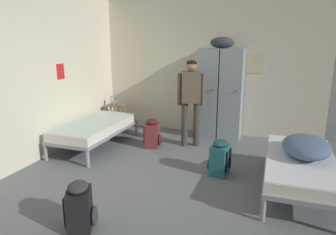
{
  "coord_description": "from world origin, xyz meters",
  "views": [
    {
      "loc": [
        1.38,
        -3.64,
        2.01
      ],
      "look_at": [
        0.0,
        0.28,
        0.95
      ],
      "focal_mm": 32.59,
      "sensor_mm": 36.0,
      "label": 1
    }
  ],
  "objects_px": {
    "bed_left_rear": "(96,128)",
    "backpack_black": "(80,207)",
    "person_traveler": "(191,95)",
    "backpack_maroon": "(153,134)",
    "backpack_teal": "(219,158)",
    "locker_bank": "(220,92)",
    "bed_right": "(300,165)",
    "water_bottle": "(112,101)",
    "lotion_bottle": "(116,102)",
    "shelf_unit": "(115,114)",
    "bedding_heap": "(306,146)"
  },
  "relations": [
    {
      "from": "bedding_heap",
      "to": "water_bottle",
      "type": "xyz_separation_m",
      "value": [
        -3.98,
        1.76,
        0.04
      ]
    },
    {
      "from": "bedding_heap",
      "to": "water_bottle",
      "type": "distance_m",
      "value": 4.35
    },
    {
      "from": "lotion_bottle",
      "to": "backpack_maroon",
      "type": "bearing_deg",
      "value": -33.64
    },
    {
      "from": "lotion_bottle",
      "to": "backpack_teal",
      "type": "distance_m",
      "value": 3.13
    },
    {
      "from": "shelf_unit",
      "to": "bed_left_rear",
      "type": "relative_size",
      "value": 0.3
    },
    {
      "from": "shelf_unit",
      "to": "backpack_teal",
      "type": "distance_m",
      "value": 3.19
    },
    {
      "from": "locker_bank",
      "to": "bedding_heap",
      "type": "bearing_deg",
      "value": -51.56
    },
    {
      "from": "locker_bank",
      "to": "backpack_black",
      "type": "bearing_deg",
      "value": -102.41
    },
    {
      "from": "bed_right",
      "to": "bedding_heap",
      "type": "bearing_deg",
      "value": 59.88
    },
    {
      "from": "bedding_heap",
      "to": "bed_right",
      "type": "bearing_deg",
      "value": -120.12
    },
    {
      "from": "bed_right",
      "to": "backpack_teal",
      "type": "relative_size",
      "value": 3.45
    },
    {
      "from": "backpack_maroon",
      "to": "backpack_teal",
      "type": "distance_m",
      "value": 1.65
    },
    {
      "from": "bed_right",
      "to": "backpack_teal",
      "type": "xyz_separation_m",
      "value": [
        -1.12,
        0.17,
        -0.12
      ]
    },
    {
      "from": "bed_left_rear",
      "to": "lotion_bottle",
      "type": "relative_size",
      "value": 11.9
    },
    {
      "from": "bed_right",
      "to": "lotion_bottle",
      "type": "height_order",
      "value": "lotion_bottle"
    },
    {
      "from": "person_traveler",
      "to": "shelf_unit",
      "type": "bearing_deg",
      "value": 164.59
    },
    {
      "from": "person_traveler",
      "to": "water_bottle",
      "type": "bearing_deg",
      "value": 164.65
    },
    {
      "from": "lotion_bottle",
      "to": "backpack_black",
      "type": "height_order",
      "value": "lotion_bottle"
    },
    {
      "from": "locker_bank",
      "to": "lotion_bottle",
      "type": "bearing_deg",
      "value": -174.71
    },
    {
      "from": "backpack_black",
      "to": "locker_bank",
      "type": "bearing_deg",
      "value": 77.59
    },
    {
      "from": "bedding_heap",
      "to": "water_bottle",
      "type": "relative_size",
      "value": 4.41
    },
    {
      "from": "locker_bank",
      "to": "backpack_maroon",
      "type": "bearing_deg",
      "value": -136.78
    },
    {
      "from": "person_traveler",
      "to": "bed_right",
      "type": "bearing_deg",
      "value": -34.58
    },
    {
      "from": "bed_right",
      "to": "backpack_maroon",
      "type": "distance_m",
      "value": 2.74
    },
    {
      "from": "person_traveler",
      "to": "backpack_teal",
      "type": "relative_size",
      "value": 3.01
    },
    {
      "from": "person_traveler",
      "to": "backpack_black",
      "type": "distance_m",
      "value": 3.14
    },
    {
      "from": "person_traveler",
      "to": "backpack_maroon",
      "type": "distance_m",
      "value": 1.04
    },
    {
      "from": "person_traveler",
      "to": "water_bottle",
      "type": "distance_m",
      "value": 2.13
    },
    {
      "from": "bed_left_rear",
      "to": "water_bottle",
      "type": "xyz_separation_m",
      "value": [
        -0.33,
        1.22,
        0.28
      ]
    },
    {
      "from": "water_bottle",
      "to": "shelf_unit",
      "type": "bearing_deg",
      "value": -14.04
    },
    {
      "from": "water_bottle",
      "to": "lotion_bottle",
      "type": "relative_size",
      "value": 1.26
    },
    {
      "from": "backpack_teal",
      "to": "backpack_maroon",
      "type": "bearing_deg",
      "value": 150.34
    },
    {
      "from": "lotion_bottle",
      "to": "shelf_unit",
      "type": "bearing_deg",
      "value": 150.26
    },
    {
      "from": "backpack_maroon",
      "to": "bed_left_rear",
      "type": "bearing_deg",
      "value": -161.56
    },
    {
      "from": "bed_right",
      "to": "backpack_maroon",
      "type": "relative_size",
      "value": 3.45
    },
    {
      "from": "bed_right",
      "to": "person_traveler",
      "type": "distance_m",
      "value": 2.37
    },
    {
      "from": "bed_right",
      "to": "water_bottle",
      "type": "bearing_deg",
      "value": 154.63
    },
    {
      "from": "shelf_unit",
      "to": "bedding_heap",
      "type": "bearing_deg",
      "value": -24.06
    },
    {
      "from": "locker_bank",
      "to": "bedding_heap",
      "type": "xyz_separation_m",
      "value": [
        1.52,
        -1.91,
        -0.35
      ]
    },
    {
      "from": "backpack_maroon",
      "to": "backpack_teal",
      "type": "xyz_separation_m",
      "value": [
        1.43,
        -0.81,
        0.0
      ]
    },
    {
      "from": "water_bottle",
      "to": "lotion_bottle",
      "type": "distance_m",
      "value": 0.16
    },
    {
      "from": "locker_bank",
      "to": "shelf_unit",
      "type": "height_order",
      "value": "locker_bank"
    },
    {
      "from": "locker_bank",
      "to": "bed_right",
      "type": "height_order",
      "value": "locker_bank"
    },
    {
      "from": "bed_left_rear",
      "to": "bed_right",
      "type": "bearing_deg",
      "value": -10.15
    },
    {
      "from": "bedding_heap",
      "to": "person_traveler",
      "type": "distance_m",
      "value": 2.32
    },
    {
      "from": "locker_bank",
      "to": "backpack_black",
      "type": "relative_size",
      "value": 3.76
    },
    {
      "from": "backpack_teal",
      "to": "shelf_unit",
      "type": "bearing_deg",
      "value": 148.51
    },
    {
      "from": "bed_left_rear",
      "to": "backpack_black",
      "type": "height_order",
      "value": "backpack_black"
    },
    {
      "from": "bed_right",
      "to": "bed_left_rear",
      "type": "relative_size",
      "value": 1.0
    },
    {
      "from": "bed_left_rear",
      "to": "person_traveler",
      "type": "bearing_deg",
      "value": 21.14
    }
  ]
}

